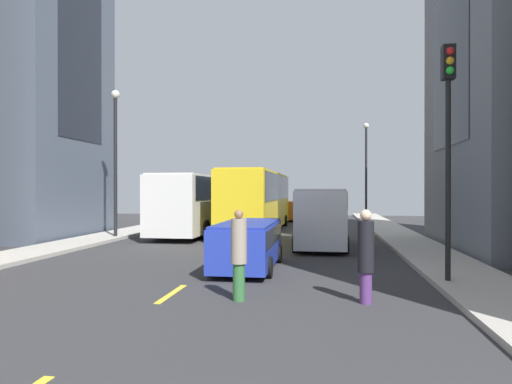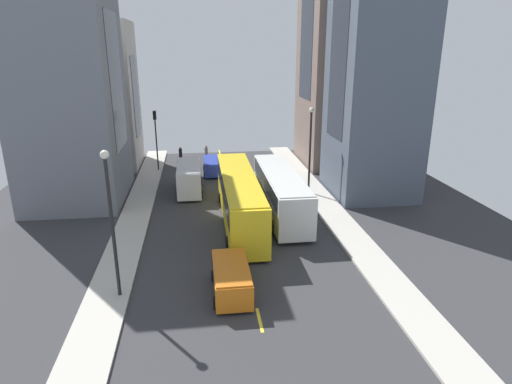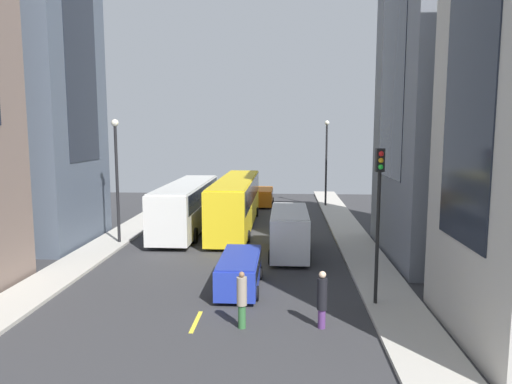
% 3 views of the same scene
% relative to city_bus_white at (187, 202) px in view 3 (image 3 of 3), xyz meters
% --- Properties ---
extents(ground_plane, '(41.65, 41.65, 0.00)m').
position_rel_city_bus_white_xyz_m(ground_plane, '(3.63, -0.97, -2.01)').
color(ground_plane, '#333335').
extents(sidewalk_west, '(2.32, 44.00, 0.15)m').
position_rel_city_bus_white_xyz_m(sidewalk_west, '(-4.03, -0.97, -1.93)').
color(sidewalk_west, '#B2ADA3').
rests_on(sidewalk_west, ground).
extents(sidewalk_east, '(2.32, 44.00, 0.15)m').
position_rel_city_bus_white_xyz_m(sidewalk_east, '(11.30, -0.97, -1.93)').
color(sidewalk_east, '#B2ADA3').
rests_on(sidewalk_east, ground).
extents(lane_stripe_1, '(0.16, 2.00, 0.01)m').
position_rel_city_bus_white_xyz_m(lane_stripe_1, '(3.63, -15.97, -2.00)').
color(lane_stripe_1, yellow).
rests_on(lane_stripe_1, ground).
extents(lane_stripe_2, '(0.16, 2.00, 0.01)m').
position_rel_city_bus_white_xyz_m(lane_stripe_2, '(3.63, -9.97, -2.00)').
color(lane_stripe_2, yellow).
rests_on(lane_stripe_2, ground).
extents(lane_stripe_3, '(0.16, 2.00, 0.01)m').
position_rel_city_bus_white_xyz_m(lane_stripe_3, '(3.63, -3.97, -2.00)').
color(lane_stripe_3, yellow).
rests_on(lane_stripe_3, ground).
extents(lane_stripe_4, '(0.16, 2.00, 0.01)m').
position_rel_city_bus_white_xyz_m(lane_stripe_4, '(3.63, 2.03, -2.00)').
color(lane_stripe_4, yellow).
rests_on(lane_stripe_4, ground).
extents(lane_stripe_5, '(0.16, 2.00, 0.01)m').
position_rel_city_bus_white_xyz_m(lane_stripe_5, '(3.63, 8.03, -2.00)').
color(lane_stripe_5, yellow).
rests_on(lane_stripe_5, ground).
extents(lane_stripe_6, '(0.16, 2.00, 0.01)m').
position_rel_city_bus_white_xyz_m(lane_stripe_6, '(3.63, 14.03, -2.00)').
color(lane_stripe_6, yellow).
rests_on(lane_stripe_6, ground).
extents(lane_stripe_7, '(0.16, 2.00, 0.01)m').
position_rel_city_bus_white_xyz_m(lane_stripe_7, '(3.63, 20.03, -2.00)').
color(lane_stripe_7, yellow).
rests_on(lane_stripe_7, ground).
extents(building_west_1, '(6.76, 7.82, 22.95)m').
position_rel_city_bus_white_xyz_m(building_west_1, '(-8.74, -4.12, 9.46)').
color(building_west_1, '#4C5666').
rests_on(building_west_1, ground).
extents(building_east_1, '(7.61, 10.03, 19.72)m').
position_rel_city_bus_white_xyz_m(building_east_1, '(16.43, -5.90, 7.85)').
color(building_east_1, slate).
rests_on(building_east_1, ground).
extents(city_bus_white, '(2.80, 12.36, 3.35)m').
position_rel_city_bus_white_xyz_m(city_bus_white, '(0.00, 0.00, 0.00)').
color(city_bus_white, silver).
rests_on(city_bus_white, ground).
extents(streetcar_yellow, '(2.70, 14.48, 3.59)m').
position_rel_city_bus_white_xyz_m(streetcar_yellow, '(3.35, 1.20, 0.12)').
color(streetcar_yellow, yellow).
rests_on(streetcar_yellow, ground).
extents(delivery_van_white, '(2.25, 5.94, 2.58)m').
position_rel_city_bus_white_xyz_m(delivery_van_white, '(7.16, -6.22, -0.49)').
color(delivery_van_white, white).
rests_on(delivery_van_white, ground).
extents(car_blue_0, '(1.87, 4.54, 1.50)m').
position_rel_city_bus_white_xyz_m(car_blue_0, '(4.89, -12.20, -1.12)').
color(car_blue_0, '#2338AD').
rests_on(car_blue_0, ground).
extents(car_orange_1, '(2.07, 4.42, 1.59)m').
position_rel_city_bus_white_xyz_m(car_orange_1, '(4.77, 11.34, -1.07)').
color(car_orange_1, orange).
rests_on(car_orange_1, ground).
extents(pedestrian_walking_far, '(0.37, 0.37, 2.08)m').
position_rel_city_bus_white_xyz_m(pedestrian_walking_far, '(5.38, -16.39, -0.91)').
color(pedestrian_walking_far, '#336B38').
rests_on(pedestrian_walking_far, ground).
extents(pedestrian_waiting_curb, '(0.36, 0.36, 2.10)m').
position_rel_city_bus_white_xyz_m(pedestrian_waiting_curb, '(8.23, -16.22, -0.90)').
color(pedestrian_waiting_curb, '#593372').
rests_on(pedestrian_waiting_curb, ground).
extents(traffic_light_near_corner, '(0.32, 0.44, 6.19)m').
position_rel_city_bus_white_xyz_m(traffic_light_near_corner, '(10.54, -14.01, 2.42)').
color(traffic_light_near_corner, black).
rests_on(traffic_light_near_corner, ground).
extents(streetlamp_near, '(0.44, 0.44, 7.55)m').
position_rel_city_bus_white_xyz_m(streetlamp_near, '(-3.37, -4.35, 2.73)').
color(streetlamp_near, black).
rests_on(streetlamp_near, ground).
extents(streetlamp_far, '(0.44, 0.44, 7.78)m').
position_rel_city_bus_white_xyz_m(streetlamp_far, '(10.64, 11.03, 2.85)').
color(streetlamp_far, black).
rests_on(streetlamp_far, ground).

